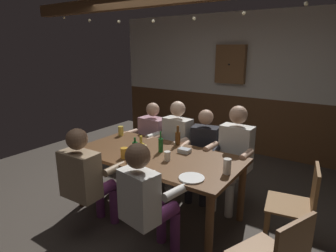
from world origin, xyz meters
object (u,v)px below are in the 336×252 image
at_px(person_1, 174,141).
at_px(condiment_caddy, 185,151).
at_px(pint_glass_4, 121,131).
at_px(person_2, 203,150).
at_px(pint_glass_0, 227,166).
at_px(pint_glass_1, 167,156).
at_px(bottle_2, 135,149).
at_px(pint_glass_3, 124,153).
at_px(chair_empty_near_right, 299,205).
at_px(bottle_1, 141,151).
at_px(bottle_0, 161,145).
at_px(person_3, 234,152).
at_px(pint_glass_2, 143,161).
at_px(wall_dart_cabinet, 231,64).
at_px(plate_0, 192,178).
at_px(table_candle, 146,148).
at_px(bottle_3, 178,137).
at_px(dining_table, 157,161).
at_px(person_5, 146,198).
at_px(person_4, 86,176).

distance_m(person_1, condiment_caddy, 0.70).
bearing_deg(pint_glass_4, person_2, 20.76).
height_order(person_1, condiment_caddy, person_1).
xyz_separation_m(person_1, pint_glass_4, (-0.62, -0.42, 0.15)).
xyz_separation_m(pint_glass_0, pint_glass_1, (-0.67, -0.05, -0.03)).
height_order(bottle_2, pint_glass_3, bottle_2).
xyz_separation_m(chair_empty_near_right, bottle_1, (-1.56, -0.50, 0.39)).
bearing_deg(bottle_0, pint_glass_1, -39.51).
bearing_deg(person_3, pint_glass_2, 66.36).
xyz_separation_m(person_1, wall_dart_cabinet, (0.01, 1.88, 0.97)).
bearing_deg(wall_dart_cabinet, plate_0, -73.51).
bearing_deg(chair_empty_near_right, table_candle, 89.39).
bearing_deg(pint_glass_3, pint_glass_2, -16.61).
xyz_separation_m(bottle_1, bottle_3, (0.07, 0.64, -0.01)).
xyz_separation_m(dining_table, condiment_caddy, (0.24, 0.22, 0.12)).
height_order(dining_table, person_2, person_2).
bearing_deg(pint_glass_1, bottle_2, -161.35).
height_order(person_3, bottle_2, person_3).
height_order(pint_glass_4, wall_dart_cabinet, wall_dart_cabinet).
xyz_separation_m(person_2, table_candle, (-0.40, -0.72, 0.16)).
distance_m(table_candle, bottle_1, 0.25).
distance_m(bottle_3, wall_dart_cabinet, 2.34).
relative_size(person_5, pint_glass_2, 8.04).
bearing_deg(condiment_caddy, bottle_3, 137.93).
bearing_deg(chair_empty_near_right, condiment_caddy, 82.31).
distance_m(person_1, pint_glass_2, 1.19).
bearing_deg(pint_glass_3, plate_0, -2.39).
bearing_deg(pint_glass_3, person_4, -111.14).
distance_m(person_5, wall_dart_cabinet, 3.51).
bearing_deg(wall_dart_cabinet, person_4, -93.04).
distance_m(person_1, person_5, 1.56).
relative_size(chair_empty_near_right, pint_glass_2, 5.94).
xyz_separation_m(person_2, person_3, (0.42, 0.01, 0.06)).
relative_size(condiment_caddy, wall_dart_cabinet, 0.20).
bearing_deg(bottle_2, pint_glass_4, 143.89).
height_order(person_2, pint_glass_2, person_2).
height_order(bottle_0, pint_glass_1, bottle_0).
distance_m(person_3, pint_glass_2, 1.25).
xyz_separation_m(person_3, pint_glass_0, (0.23, -0.76, 0.14)).
xyz_separation_m(pint_glass_3, pint_glass_4, (-0.62, 0.60, 0.01)).
distance_m(chair_empty_near_right, pint_glass_3, 1.87).
height_order(person_5, wall_dart_cabinet, wall_dart_cabinet).
xyz_separation_m(dining_table, chair_empty_near_right, (1.52, 0.27, -0.19)).
bearing_deg(pint_glass_2, bottle_2, 143.83).
bearing_deg(bottle_2, bottle_0, 64.52).
bearing_deg(bottle_1, condiment_caddy, 57.08).
bearing_deg(person_1, dining_table, 112.86).
relative_size(condiment_caddy, pint_glass_0, 0.91).
bearing_deg(dining_table, person_3, 47.63).
distance_m(person_5, condiment_caddy, 0.95).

